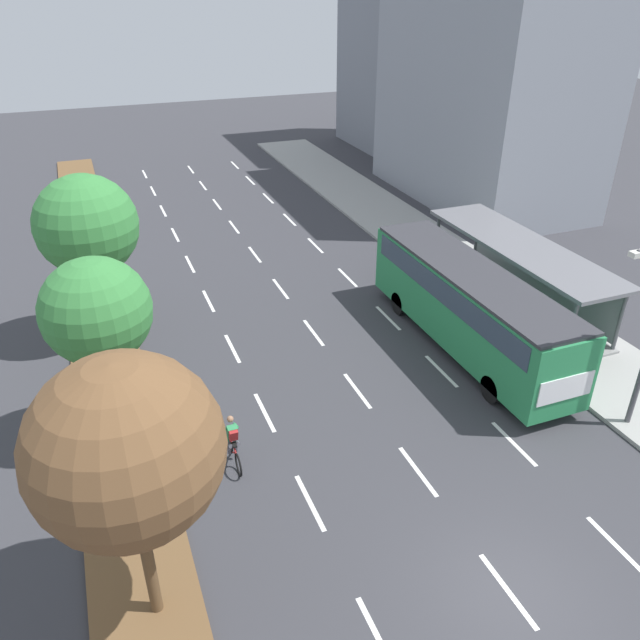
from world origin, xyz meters
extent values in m
plane|color=#38383D|center=(0.00, 0.00, 0.00)|extent=(140.00, 140.00, 0.00)
cube|color=brown|center=(-8.30, 20.00, 0.06)|extent=(2.60, 52.00, 0.12)
cube|color=#9E9E99|center=(9.25, 20.00, 0.07)|extent=(4.50, 52.00, 0.15)
cube|color=white|center=(-3.50, 0.11, 0.00)|extent=(0.14, 2.27, 0.01)
cube|color=white|center=(-3.50, 4.57, 0.00)|extent=(0.14, 2.27, 0.01)
cube|color=white|center=(-3.50, 9.04, 0.00)|extent=(0.14, 2.27, 0.01)
cube|color=white|center=(-3.50, 13.51, 0.00)|extent=(0.14, 2.27, 0.01)
cube|color=white|center=(-3.50, 17.98, 0.00)|extent=(0.14, 2.27, 0.01)
cube|color=white|center=(-3.50, 22.45, 0.00)|extent=(0.14, 2.27, 0.01)
cube|color=white|center=(-3.50, 26.91, 0.00)|extent=(0.14, 2.27, 0.01)
cube|color=white|center=(-3.50, 31.38, 0.00)|extent=(0.14, 2.27, 0.01)
cube|color=white|center=(-3.50, 35.85, 0.00)|extent=(0.14, 2.27, 0.01)
cube|color=white|center=(-3.50, 40.32, 0.00)|extent=(0.14, 2.27, 0.01)
cube|color=white|center=(0.00, 0.11, 0.00)|extent=(0.14, 2.27, 0.01)
cube|color=white|center=(0.00, 4.57, 0.00)|extent=(0.14, 2.27, 0.01)
cube|color=white|center=(0.00, 9.04, 0.00)|extent=(0.14, 2.27, 0.01)
cube|color=white|center=(0.00, 13.51, 0.00)|extent=(0.14, 2.27, 0.01)
cube|color=white|center=(0.00, 17.98, 0.00)|extent=(0.14, 2.27, 0.01)
cube|color=white|center=(0.00, 22.45, 0.00)|extent=(0.14, 2.27, 0.01)
cube|color=white|center=(0.00, 26.91, 0.00)|extent=(0.14, 2.27, 0.01)
cube|color=white|center=(0.00, 31.38, 0.00)|extent=(0.14, 2.27, 0.01)
cube|color=white|center=(0.00, 35.85, 0.00)|extent=(0.14, 2.27, 0.01)
cube|color=white|center=(0.00, 40.32, 0.00)|extent=(0.14, 2.27, 0.01)
cube|color=white|center=(3.50, 0.11, 0.00)|extent=(0.14, 2.27, 0.01)
cube|color=white|center=(3.50, 4.57, 0.00)|extent=(0.14, 2.27, 0.01)
cube|color=white|center=(3.50, 9.04, 0.00)|extent=(0.14, 2.27, 0.01)
cube|color=white|center=(3.50, 13.51, 0.00)|extent=(0.14, 2.27, 0.01)
cube|color=white|center=(3.50, 17.98, 0.00)|extent=(0.14, 2.27, 0.01)
cube|color=white|center=(3.50, 22.45, 0.00)|extent=(0.14, 2.27, 0.01)
cube|color=white|center=(3.50, 26.91, 0.00)|extent=(0.14, 2.27, 0.01)
cube|color=white|center=(3.50, 31.38, 0.00)|extent=(0.14, 2.27, 0.01)
cube|color=white|center=(3.50, 35.85, 0.00)|extent=(0.14, 2.27, 0.01)
cube|color=white|center=(3.50, 40.32, 0.00)|extent=(0.14, 2.27, 0.01)
cube|color=gray|center=(9.25, 12.48, 0.20)|extent=(2.60, 10.19, 0.10)
cylinder|color=#56565B|center=(8.07, 7.64, 1.55)|extent=(0.16, 0.16, 2.60)
cylinder|color=#56565B|center=(8.07, 17.33, 1.55)|extent=(0.16, 0.16, 2.60)
cylinder|color=#56565B|center=(10.43, 7.64, 1.55)|extent=(0.16, 0.16, 2.60)
cylinder|color=#56565B|center=(10.43, 17.33, 1.55)|extent=(0.16, 0.16, 2.60)
cube|color=gray|center=(10.49, 12.48, 1.55)|extent=(0.10, 9.68, 2.34)
cube|color=slate|center=(9.25, 12.48, 2.93)|extent=(2.90, 10.59, 0.16)
cube|color=#28844C|center=(5.25, 10.27, 1.85)|extent=(2.50, 11.20, 2.80)
cube|color=#2D3D4C|center=(5.25, 10.27, 2.70)|extent=(2.54, 10.30, 0.90)
cube|color=#333338|center=(5.25, 10.27, 3.31)|extent=(2.45, 10.98, 0.12)
cube|color=#2D3D4C|center=(5.25, 15.89, 2.20)|extent=(2.25, 0.06, 1.54)
cube|color=white|center=(5.25, 4.65, 1.65)|extent=(2.12, 0.04, 0.90)
cylinder|color=black|center=(4.15, 13.74, 0.50)|extent=(0.30, 1.00, 1.00)
cylinder|color=black|center=(6.35, 13.74, 0.50)|extent=(0.30, 1.00, 1.00)
cylinder|color=black|center=(4.15, 6.80, 0.50)|extent=(0.30, 1.00, 1.00)
cylinder|color=black|center=(6.35, 6.80, 0.50)|extent=(0.30, 1.00, 1.00)
torus|color=black|center=(-5.09, 7.52, 0.36)|extent=(0.06, 0.72, 0.72)
torus|color=black|center=(-5.09, 6.42, 0.36)|extent=(0.06, 0.72, 0.72)
cylinder|color=maroon|center=(-5.09, 6.97, 0.64)|extent=(0.05, 0.94, 0.05)
cylinder|color=maroon|center=(-5.09, 6.87, 0.46)|extent=(0.05, 0.57, 0.42)
cylinder|color=maroon|center=(-5.09, 6.77, 0.66)|extent=(0.04, 0.04, 0.40)
cube|color=black|center=(-5.09, 6.77, 0.86)|extent=(0.12, 0.24, 0.06)
cylinder|color=black|center=(-5.09, 7.47, 0.91)|extent=(0.46, 0.04, 0.04)
cube|color=#2D844C|center=(-5.09, 6.95, 1.19)|extent=(0.30, 0.36, 0.59)
cube|color=#A82323|center=(-5.09, 6.79, 1.21)|extent=(0.26, 0.26, 0.42)
sphere|color=#9E7051|center=(-5.09, 7.07, 1.61)|extent=(0.20, 0.20, 0.20)
cylinder|color=#4C4C56|center=(-5.21, 6.92, 0.79)|extent=(0.12, 0.42, 0.25)
cylinder|color=#4C4C56|center=(-5.21, 7.09, 0.53)|extent=(0.10, 0.17, 0.41)
cylinder|color=#4C4C56|center=(-4.97, 6.92, 0.79)|extent=(0.12, 0.42, 0.25)
cylinder|color=#4C4C56|center=(-4.97, 7.09, 0.53)|extent=(0.10, 0.17, 0.41)
cylinder|color=#2D844C|center=(-5.26, 7.17, 1.24)|extent=(0.09, 0.47, 0.28)
cylinder|color=#2D844C|center=(-4.92, 7.17, 1.24)|extent=(0.09, 0.47, 0.28)
cylinder|color=brown|center=(-8.06, 2.65, 1.80)|extent=(0.28, 0.28, 3.35)
sphere|color=brown|center=(-8.06, 2.65, 4.97)|extent=(4.00, 4.00, 4.00)
cylinder|color=brown|center=(-8.22, 9.39, 1.82)|extent=(0.28, 0.28, 3.40)
sphere|color=#38843D|center=(-8.22, 9.39, 4.72)|extent=(3.20, 3.20, 3.20)
cylinder|color=brown|center=(-8.09, 16.14, 1.81)|extent=(0.28, 0.28, 3.38)
sphere|color=#38843D|center=(-8.09, 16.14, 4.95)|extent=(3.85, 3.85, 3.85)
cube|color=silver|center=(6.00, 4.00, 6.43)|extent=(0.44, 0.24, 0.16)
cube|color=#8E939E|center=(16.65, 26.61, 7.73)|extent=(8.08, 15.07, 15.46)
cube|color=gray|center=(18.66, 40.38, 8.61)|extent=(7.73, 12.50, 17.23)
camera|label=1|loc=(-7.90, -7.52, 13.16)|focal=34.73mm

